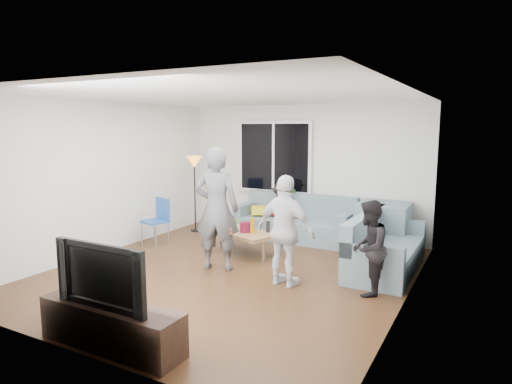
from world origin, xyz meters
The scene contains 32 objects.
floor centered at (0.00, 0.00, -0.02)m, with size 5.00×5.50×0.04m, color #56351C.
ceiling centered at (0.00, 0.00, 2.62)m, with size 5.00×5.50×0.04m, color white.
wall_back centered at (0.00, 2.77, 1.30)m, with size 5.00×0.04×2.60m, color silver.
wall_front centered at (0.00, -2.77, 1.30)m, with size 5.00×0.04×2.60m, color silver.
wall_left centered at (-2.52, 0.00, 1.30)m, with size 0.04×5.50×2.60m, color silver.
wall_right centered at (2.52, 0.00, 1.30)m, with size 0.04×5.50×2.60m, color silver.
window_frame centered at (-0.60, 2.69, 1.55)m, with size 1.62×0.06×1.47m, color white.
window_glass centered at (-0.60, 2.65, 1.55)m, with size 1.50×0.02×1.35m, color black.
window_mullion centered at (-0.60, 2.64, 1.55)m, with size 0.05×0.03×1.35m, color white.
radiator centered at (-0.60, 2.65, 0.31)m, with size 1.30×0.12×0.62m, color silver.
potted_plant centered at (-0.18, 2.62, 0.79)m, with size 0.18×0.15×0.33m, color #305C24.
vase centered at (-0.71, 2.62, 0.70)m, with size 0.16×0.16×0.17m, color silver.
sofa_back_section centered at (0.04, 2.27, 0.42)m, with size 2.30×0.85×0.85m, color slate, non-canonical shape.
sofa_right_section centered at (2.02, 1.21, 0.42)m, with size 0.85×2.00×0.85m, color slate, non-canonical shape.
sofa_corner centered at (1.74, 2.27, 0.42)m, with size 0.85×0.85×0.85m, color slate.
cushion_yellow centered at (-0.67, 2.25, 0.51)m, with size 0.38×0.32×0.14m, color yellow.
cushion_red centered at (-0.52, 2.33, 0.51)m, with size 0.36×0.30×0.13m, color maroon.
coffee_table centered at (-0.30, 0.91, 0.20)m, with size 1.10×0.60×0.40m, color #9F7F4D.
pitcher centered at (-0.26, 0.88, 0.49)m, with size 0.17×0.17×0.17m, color maroon.
side_chair centered at (-2.05, 0.66, 0.43)m, with size 0.40×0.40×0.86m, color #224F96, non-canonical shape.
floor_lamp centered at (-2.05, 1.91, 0.78)m, with size 0.32×0.32×1.56m, color orange, non-canonical shape.
player_left centered at (-0.27, 0.03, 0.94)m, with size 0.69×0.45×1.88m, color #515156.
player_right centered at (0.94, -0.10, 0.76)m, with size 0.90×0.37×1.53m, color silver.
spectator_right centered at (2.02, 0.11, 0.62)m, with size 0.60×0.47×1.24m, color black.
spectator_back centered at (-0.25, 2.30, 0.55)m, with size 0.71×0.41×1.10m, color black.
tv_console centered at (0.15, -2.50, 0.22)m, with size 1.60×0.40×0.44m, color #322319.
television centered at (0.15, -2.50, 0.76)m, with size 1.12×0.15×0.64m, color black.
bottle_a centered at (-0.63, 0.98, 0.51)m, with size 0.07×0.07×0.22m, color #F53C0E.
bottle_d centered at (-0.10, 0.84, 0.53)m, with size 0.07×0.07×0.26m, color orange.
bottle_b centered at (-0.41, 0.77, 0.52)m, with size 0.08×0.08×0.23m, color #387815.
bottle_c centered at (-0.21, 1.03, 0.50)m, with size 0.07×0.07×0.20m, color black.
bottle_e centered at (0.08, 1.06, 0.49)m, with size 0.07×0.07×0.19m, color black.
Camera 1 is at (3.37, -5.45, 2.18)m, focal length 31.02 mm.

